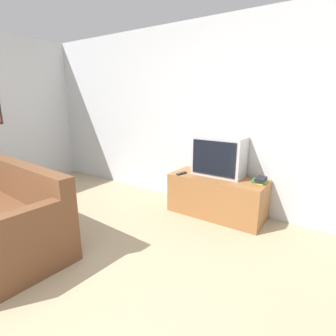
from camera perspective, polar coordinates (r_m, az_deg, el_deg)
The scene contains 5 objects.
wall_back at distance 3.95m, azimuth 6.07°, elevation 11.03°, with size 9.00×0.06×2.60m.
tv_stand at distance 3.66m, azimuth 10.56°, elevation -6.02°, with size 1.28×0.54×0.54m.
television at distance 3.60m, azimuth 11.02°, elevation 2.59°, with size 0.68×0.35×0.53m.
book_stack at distance 3.45m, azimuth 19.34°, elevation -2.56°, with size 0.17×0.20×0.07m.
remote_on_stand at distance 3.64m, azimuth 2.95°, elevation -1.17°, with size 0.08×0.18×0.02m.
Camera 1 is at (1.88, -0.43, 1.58)m, focal length 28.00 mm.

